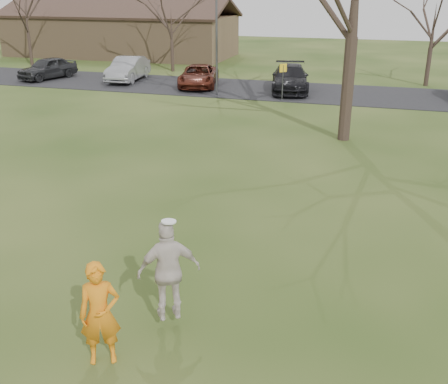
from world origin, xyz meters
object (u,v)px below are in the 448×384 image
Objects in this scene: car_2 at (199,76)px; catching_play at (169,271)px; player_defender at (100,314)px; car_3 at (290,78)px; building at (121,34)px; car_1 at (128,69)px; car_0 at (47,68)px; lamp_post at (216,26)px.

car_2 is 25.55m from catching_play.
player_defender reaches higher than car_3.
building is at bearing 133.26° from car_3.
car_1 is 2.32× the size of catching_play.
car_1 reaches higher than car_0.
lamp_post is at bearing -28.60° from car_1.
car_0 is 2.09× the size of catching_play.
car_3 is 22.17m from building.
car_0 is 13.46m from building.
player_defender is 29.03m from car_1.
car_1 is (5.65, 0.88, 0.05)m from car_0.
catching_play is (2.08, -24.44, 0.43)m from car_3.
car_2 is at bearing 79.06° from player_defender.
car_1 is at bearing -61.51° from building.
lamp_post is (-5.21, 23.20, 3.01)m from player_defender.
lamp_post reaches higher than car_0.
car_1 reaches higher than car_3.
player_defender is at bearing -86.88° from car_2.
player_defender is 43.22m from building.
lamp_post is (1.94, -2.32, 3.26)m from car_2.
player_defender is at bearing -97.76° from car_3.
catching_play is 22.93m from lamp_post.
car_0 is at bearing 128.04° from catching_play.
car_0 reaches higher than car_2.
lamp_post reaches higher than building.
car_0 is at bearing 170.57° from lamp_post.
car_1 is at bearing 117.86° from catching_play.
player_defender reaches higher than car_1.
building reaches higher than catching_play.
building reaches higher than car_0.
car_0 is at bearing -85.22° from building.
lamp_post is at bearing -62.56° from car_2.
catching_play reaches higher than player_defender.
car_3 is 0.85× the size of lamp_post.
lamp_post is at bearing -158.34° from car_3.
lamp_post reaches higher than car_1.
car_1 is 14.24m from building.
car_0 is 13.45m from lamp_post.
lamp_post is (-5.98, 21.97, 2.73)m from catching_play.
building reaches higher than car_2.
car_0 is at bearing 98.92° from player_defender.
catching_play reaches higher than car_1.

